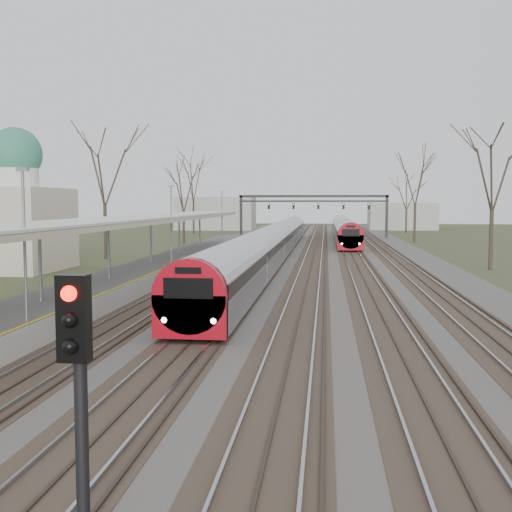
# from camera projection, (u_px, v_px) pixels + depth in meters

# --- Properties ---
(track_bed) EXTENTS (24.00, 160.00, 0.22)m
(track_bed) POSITION_uv_depth(u_px,v_px,m) (306.00, 254.00, 60.98)
(track_bed) COLOR #474442
(track_bed) RESTS_ON ground
(platform) EXTENTS (3.50, 69.00, 1.00)m
(platform) POSITION_uv_depth(u_px,v_px,m) (165.00, 267.00, 44.61)
(platform) COLOR #9E9B93
(platform) RESTS_ON ground
(canopy) EXTENTS (4.10, 50.00, 3.11)m
(canopy) POSITION_uv_depth(u_px,v_px,m) (146.00, 219.00, 39.86)
(canopy) COLOR slate
(canopy) RESTS_ON platform
(signal_gantry) EXTENTS (21.00, 0.59, 6.08)m
(signal_gantry) POSITION_uv_depth(u_px,v_px,m) (313.00, 203.00, 90.29)
(signal_gantry) COLOR black
(signal_gantry) RESTS_ON ground
(tree_west_far) EXTENTS (5.50, 5.50, 11.33)m
(tree_west_far) POSITION_uv_depth(u_px,v_px,m) (104.00, 167.00, 55.26)
(tree_west_far) COLOR #2D231C
(tree_west_far) RESTS_ON ground
(tree_east_far) EXTENTS (5.00, 5.00, 10.30)m
(tree_east_far) POSITION_uv_depth(u_px,v_px,m) (493.00, 170.00, 46.02)
(tree_east_far) COLOR #2D231C
(tree_east_far) RESTS_ON ground
(train_near) EXTENTS (2.62, 75.21, 3.05)m
(train_near) POSITION_uv_depth(u_px,v_px,m) (275.00, 241.00, 58.67)
(train_near) COLOR #A3A5AD
(train_near) RESTS_ON ground
(train_far) EXTENTS (2.62, 45.21, 3.05)m
(train_far) POSITION_uv_depth(u_px,v_px,m) (344.00, 229.00, 84.71)
(train_far) COLOR #A3A5AD
(train_far) RESTS_ON ground
(signal_post) EXTENTS (0.35, 0.45, 4.10)m
(signal_post) POSITION_uv_depth(u_px,v_px,m) (78.00, 391.00, 7.44)
(signal_post) COLOR black
(signal_post) RESTS_ON ground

